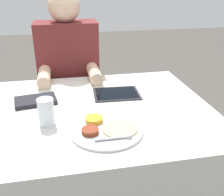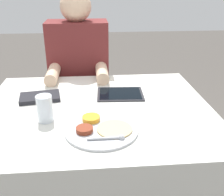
{
  "view_description": "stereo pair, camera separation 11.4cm",
  "coord_description": "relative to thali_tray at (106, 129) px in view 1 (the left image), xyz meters",
  "views": [
    {
      "loc": [
        -0.13,
        -1.06,
        1.32
      ],
      "look_at": [
        0.07,
        -0.04,
        0.84
      ],
      "focal_mm": 42.0,
      "sensor_mm": 36.0,
      "label": 1
    },
    {
      "loc": [
        -0.02,
        -1.07,
        1.32
      ],
      "look_at": [
        0.07,
        -0.04,
        0.84
      ],
      "focal_mm": 42.0,
      "sensor_mm": 36.0,
      "label": 2
    }
  ],
  "objects": [
    {
      "name": "drinking_glass",
      "position": [
        -0.22,
        0.1,
        0.05
      ],
      "size": [
        0.06,
        0.06,
        0.11
      ],
      "color": "silver",
      "rests_on": "dining_table"
    },
    {
      "name": "person_diner",
      "position": [
        -0.11,
        0.78,
        -0.19
      ],
      "size": [
        0.38,
        0.43,
        1.26
      ],
      "color": "black",
      "rests_on": "ground_plane"
    },
    {
      "name": "dining_table",
      "position": [
        -0.01,
        0.2,
        -0.4
      ],
      "size": [
        1.04,
        0.85,
        0.78
      ],
      "color": "silver",
      "rests_on": "ground_plane"
    },
    {
      "name": "red_notebook",
      "position": [
        -0.28,
        0.31,
        0.0
      ],
      "size": [
        0.21,
        0.15,
        0.02
      ],
      "color": "silver",
      "rests_on": "dining_table"
    },
    {
      "name": "tablet_device",
      "position": [
        0.11,
        0.33,
        -0.0
      ],
      "size": [
        0.24,
        0.18,
        0.01
      ],
      "color": "#28282D",
      "rests_on": "dining_table"
    },
    {
      "name": "thali_tray",
      "position": [
        0.0,
        0.0,
        0.0
      ],
      "size": [
        0.29,
        0.29,
        0.03
      ],
      "color": "#B7BABF",
      "rests_on": "dining_table"
    }
  ]
}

